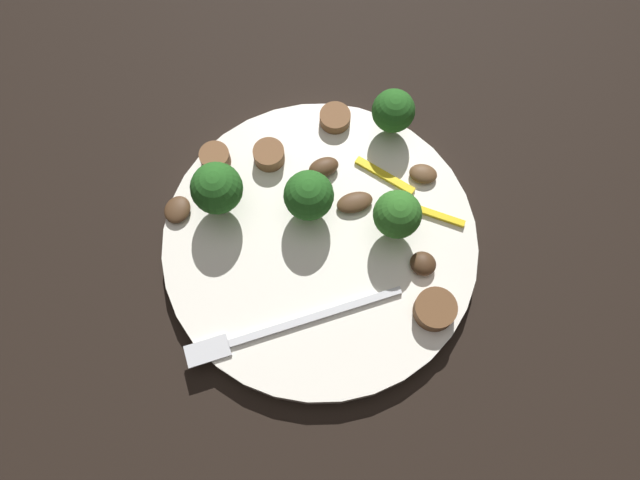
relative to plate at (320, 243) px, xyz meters
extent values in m
plane|color=black|center=(0.00, 0.00, -0.01)|extent=(1.40, 1.40, 0.00)
cylinder|color=white|center=(0.00, 0.00, 0.00)|extent=(0.27, 0.27, 0.02)
cube|color=silver|center=(0.02, 0.06, 0.01)|extent=(0.15, 0.01, 0.00)
cube|color=silver|center=(0.11, 0.06, 0.01)|extent=(0.04, 0.02, 0.00)
cylinder|color=#296420|center=(0.00, -0.03, 0.02)|extent=(0.01, 0.01, 0.02)
sphere|color=#235B1E|center=(0.00, -0.03, 0.04)|extent=(0.04, 0.04, 0.04)
cylinder|color=#296420|center=(0.07, -0.06, 0.02)|extent=(0.01, 0.01, 0.02)
sphere|color=#235B1E|center=(0.07, -0.06, 0.04)|extent=(0.04, 0.04, 0.04)
cylinder|color=#296420|center=(-0.09, -0.08, 0.02)|extent=(0.01, 0.01, 0.02)
sphere|color=#235B1E|center=(-0.09, -0.08, 0.04)|extent=(0.04, 0.04, 0.04)
cylinder|color=#347525|center=(-0.06, 0.01, 0.02)|extent=(0.01, 0.01, 0.02)
sphere|color=#2D6B23|center=(-0.06, 0.01, 0.04)|extent=(0.04, 0.04, 0.04)
cylinder|color=brown|center=(0.06, -0.10, 0.02)|extent=(0.04, 0.04, 0.02)
cylinder|color=brown|center=(-0.07, 0.09, 0.02)|extent=(0.05, 0.05, 0.01)
cylinder|color=brown|center=(-0.05, -0.10, 0.01)|extent=(0.03, 0.03, 0.01)
cylinder|color=brown|center=(0.02, -0.09, 0.02)|extent=(0.04, 0.04, 0.01)
ellipsoid|color=#4C331E|center=(-0.04, -0.02, 0.01)|extent=(0.03, 0.02, 0.01)
ellipsoid|color=brown|center=(-0.10, -0.03, 0.01)|extent=(0.03, 0.03, 0.01)
ellipsoid|color=#4C331E|center=(0.11, -0.06, 0.01)|extent=(0.03, 0.03, 0.01)
ellipsoid|color=#422B19|center=(-0.07, 0.05, 0.01)|extent=(0.03, 0.03, 0.01)
ellipsoid|color=#4C331E|center=(-0.02, -0.06, 0.01)|extent=(0.03, 0.02, 0.01)
cube|color=yellow|center=(-0.07, -0.04, 0.01)|extent=(0.04, 0.05, 0.00)
cube|color=yellow|center=(-0.10, 0.01, 0.01)|extent=(0.03, 0.03, 0.00)
camera|label=1|loc=(0.06, 0.17, 0.50)|focal=34.48mm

